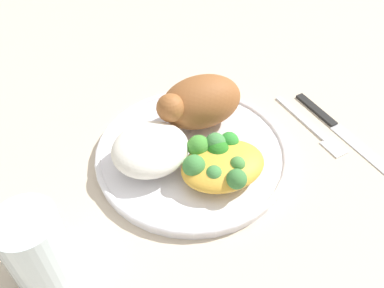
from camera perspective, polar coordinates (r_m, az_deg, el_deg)
The scene contains 8 objects.
ground_plane at distance 0.55m, azimuth 0.00°, elevation -1.89°, with size 2.00×2.00×0.00m, color beige.
plate at distance 0.55m, azimuth 0.00°, elevation -1.29°, with size 0.26×0.26×0.02m.
roasted_chicken at distance 0.55m, azimuth 0.97°, elevation 5.88°, with size 0.12×0.08×0.07m.
rice_pile at distance 0.51m, azimuth -5.90°, elevation -0.68°, with size 0.10×0.09×0.05m, color white.
mac_cheese_with_broccoli at distance 0.50m, azimuth 3.96°, elevation -2.53°, with size 0.11×0.09×0.04m.
fork at distance 0.61m, azimuth 16.52°, elevation 2.24°, with size 0.03×0.14×0.01m.
knife at distance 0.63m, azimuth 19.34°, elevation 2.62°, with size 0.04×0.19×0.01m.
water_glass at distance 0.44m, azimuth -21.04°, elevation -13.43°, with size 0.06×0.06×0.09m, color silver.
Camera 1 is at (0.14, 0.34, 0.41)m, focal length 38.01 mm.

